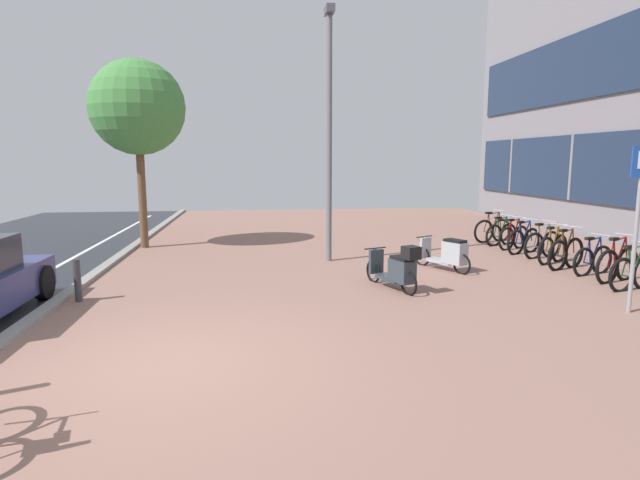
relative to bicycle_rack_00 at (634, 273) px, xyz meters
The scene contains 17 objects.
ground 7.57m from the bicycle_rack_00, 159.24° to the right, with size 21.00×40.00×0.13m.
bicycle_rack_00 is the anchor object (origin of this frame).
bicycle_rack_01 0.69m from the bicycle_rack_00, 76.75° to the left, with size 1.36×0.60×1.03m.
bicycle_rack_02 1.35m from the bicycle_rack_00, 86.58° to the left, with size 1.24×0.54×0.93m.
bicycle_rack_03 2.03m from the bicycle_rack_00, 93.74° to the left, with size 1.30×0.67×1.03m.
bicycle_rack_04 2.70m from the bicycle_rack_00, 91.03° to the left, with size 1.22×0.75×1.00m.
bicycle_rack_05 3.38m from the bicycle_rack_00, 88.61° to the left, with size 1.31×0.55×1.00m.
bicycle_rack_06 4.06m from the bicycle_rack_00, 91.00° to the left, with size 1.28×0.64×0.98m.
bicycle_rack_07 4.73m from the bicycle_rack_00, 90.12° to the left, with size 1.22×0.63×0.96m.
bicycle_rack_08 5.41m from the bicycle_rack_00, 90.52° to the left, with size 1.22×0.57×0.94m.
bicycle_rack_09 6.08m from the bicycle_rack_00, 89.97° to the left, with size 1.39×0.50×1.02m.
scooter_near 3.68m from the bicycle_rack_00, 143.97° to the left, with size 0.93×1.53×0.78m.
scooter_mid 4.66m from the bicycle_rack_00, behind, with size 0.85×1.61×0.97m.
parking_sign 2.24m from the bicycle_rack_00, 129.92° to the right, with size 0.40×0.07×2.76m.
lamp_post 7.30m from the bicycle_rack_00, 146.12° to the left, with size 0.20×0.52×6.12m.
street_tree 12.85m from the bicycle_rack_00, 148.95° to the left, with size 2.65×2.65×5.31m.
bollard_far 10.56m from the bicycle_rack_00, behind, with size 0.12×0.12×0.78m.
Camera 1 is at (1.13, -6.34, 2.54)m, focal length 28.94 mm.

